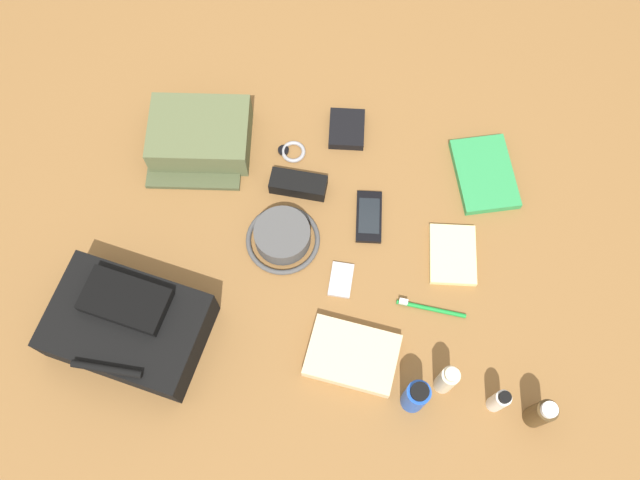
{
  "coord_description": "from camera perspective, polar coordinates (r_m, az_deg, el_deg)",
  "views": [
    {
      "loc": [
        -0.09,
        0.59,
        1.54
      ],
      "look_at": [
        0.0,
        0.0,
        0.04
      ],
      "focal_mm": 38.21,
      "sensor_mm": 36.0,
      "label": 1
    }
  ],
  "objects": [
    {
      "name": "cologne_bottle",
      "position": [
        1.56,
        18.0,
        -13.66
      ],
      "size": [
        0.05,
        0.05,
        0.13
      ],
      "color": "#473319",
      "rests_on": "ground_plane"
    },
    {
      "name": "media_player",
      "position": [
        1.62,
        1.78,
        -3.34
      ],
      "size": [
        0.05,
        0.08,
        0.01
      ],
      "color": "#B7B7BC",
      "rests_on": "ground_plane"
    },
    {
      "name": "backpack",
      "position": [
        1.59,
        -15.77,
        -6.83
      ],
      "size": [
        0.37,
        0.28,
        0.13
      ],
      "color": "black",
      "rests_on": "ground_plane"
    },
    {
      "name": "toiletry_pouch",
      "position": [
        1.76,
        -10.02,
        8.55
      ],
      "size": [
        0.27,
        0.26,
        0.09
      ],
      "color": "#56603D",
      "rests_on": "ground_plane"
    },
    {
      "name": "paperback_novel",
      "position": [
        1.77,
        13.6,
        5.38
      ],
      "size": [
        0.19,
        0.24,
        0.02
      ],
      "color": "#2D934C",
      "rests_on": "ground_plane"
    },
    {
      "name": "folded_towel",
      "position": [
        1.56,
        2.71,
        -9.64
      ],
      "size": [
        0.21,
        0.16,
        0.04
      ],
      "primitive_type": "cube",
      "rotation": [
        0.0,
        0.0,
        -0.1
      ],
      "color": "beige",
      "rests_on": "ground_plane"
    },
    {
      "name": "wallet",
      "position": [
        1.78,
        2.25,
        9.27
      ],
      "size": [
        0.1,
        0.12,
        0.02
      ],
      "primitive_type": "cube",
      "rotation": [
        0.0,
        0.0,
        0.1
      ],
      "color": "black",
      "rests_on": "ground_plane"
    },
    {
      "name": "sunglasses_case",
      "position": [
        1.7,
        -1.83,
        4.68
      ],
      "size": [
        0.14,
        0.06,
        0.04
      ],
      "primitive_type": "cube",
      "rotation": [
        0.0,
        0.0,
        -0.02
      ],
      "color": "black",
      "rests_on": "ground_plane"
    },
    {
      "name": "notepad",
      "position": [
        1.67,
        11.05,
        -1.21
      ],
      "size": [
        0.13,
        0.16,
        0.02
      ],
      "primitive_type": "cube",
      "rotation": [
        0.0,
        0.0,
        0.11
      ],
      "color": "beige",
      "rests_on": "ground_plane"
    },
    {
      "name": "cell_phone",
      "position": [
        1.68,
        4.12,
        1.96
      ],
      "size": [
        0.08,
        0.14,
        0.01
      ],
      "color": "black",
      "rests_on": "ground_plane"
    },
    {
      "name": "bucket_hat",
      "position": [
        1.64,
        -3.15,
        0.32
      ],
      "size": [
        0.18,
        0.18,
        0.06
      ],
      "color": "#4A4A4A",
      "rests_on": "ground_plane"
    },
    {
      "name": "ground_plane",
      "position": [
        1.66,
        0.0,
        -0.66
      ],
      "size": [
        2.64,
        2.02,
        0.02
      ],
      "primitive_type": "cube",
      "color": "brown",
      "rests_on": "ground"
    },
    {
      "name": "deodorant_spray",
      "position": [
        1.5,
        8.01,
        -12.85
      ],
      "size": [
        0.05,
        0.05,
        0.14
      ],
      "color": "blue",
      "rests_on": "ground_plane"
    },
    {
      "name": "wristwatch",
      "position": [
        1.76,
        -2.36,
        7.41
      ],
      "size": [
        0.07,
        0.06,
        0.01
      ],
      "color": "#99999E",
      "rests_on": "ground_plane"
    },
    {
      "name": "toothbrush",
      "position": [
        1.61,
        8.95,
        -5.63
      ],
      "size": [
        0.16,
        0.02,
        0.02
      ],
      "color": "#198C33",
      "rests_on": "ground_plane"
    },
    {
      "name": "lotion_bottle",
      "position": [
        1.52,
        10.57,
        -11.44
      ],
      "size": [
        0.04,
        0.04,
        0.13
      ],
      "color": "beige",
      "rests_on": "ground_plane"
    },
    {
      "name": "toothpaste_tube",
      "position": [
        1.55,
        14.77,
        -12.89
      ],
      "size": [
        0.03,
        0.03,
        0.11
      ],
      "color": "white",
      "rests_on": "ground_plane"
    }
  ]
}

